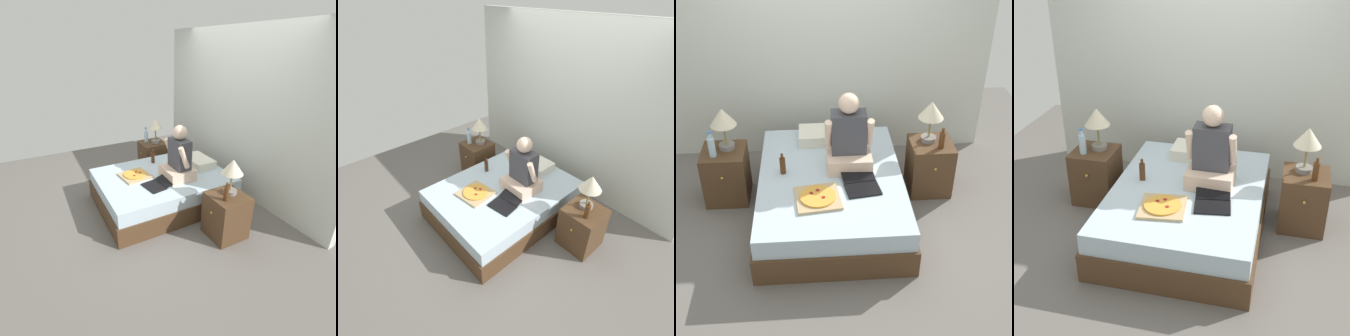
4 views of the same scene
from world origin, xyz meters
TOP-DOWN VIEW (x-y plane):
  - ground_plane at (0.00, 0.00)m, footprint 5.80×5.80m
  - wall_back at (0.00, 1.31)m, footprint 3.80×0.12m
  - bed at (0.00, 0.00)m, footprint 1.44×1.91m
  - nightstand_left at (-1.08, 0.34)m, footprint 0.44×0.47m
  - lamp_on_left_nightstand at (-1.04, 0.39)m, footprint 0.26×0.26m
  - water_bottle at (-1.16, 0.25)m, footprint 0.07×0.07m
  - nightstand_right at (1.08, 0.34)m, footprint 0.44×0.47m
  - lamp_on_right_nightstand at (1.05, 0.39)m, footprint 0.26×0.26m
  - beer_bottle at (1.15, 0.24)m, footprint 0.06×0.06m
  - pillow at (-0.05, 0.67)m, footprint 0.52×0.34m
  - person_seated at (0.19, 0.16)m, footprint 0.47×0.40m
  - laptop at (0.28, -0.21)m, footprint 0.38×0.46m
  - pizza_box at (-0.13, -0.38)m, footprint 0.45×0.45m
  - beer_bottle_on_bed at (-0.46, 0.07)m, footprint 0.06×0.06m

SIDE VIEW (x-z plane):
  - ground_plane at x=0.00m, z-range 0.00..0.00m
  - bed at x=0.00m, z-range 0.00..0.46m
  - nightstand_left at x=-1.08m, z-range 0.00..0.58m
  - nightstand_right at x=1.08m, z-range 0.00..0.58m
  - pizza_box at x=-0.13m, z-range 0.46..0.51m
  - laptop at x=0.28m, z-range 0.45..0.53m
  - pillow at x=-0.05m, z-range 0.47..0.59m
  - beer_bottle_on_bed at x=-0.46m, z-range 0.45..0.67m
  - beer_bottle at x=1.15m, z-range 0.56..0.79m
  - water_bottle at x=-1.16m, z-range 0.55..0.83m
  - person_seated at x=0.19m, z-range 0.36..1.14m
  - lamp_on_left_nightstand at x=-1.04m, z-range 0.68..1.13m
  - lamp_on_right_nightstand at x=1.05m, z-range 0.68..1.13m
  - wall_back at x=0.00m, z-range 0.00..2.50m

